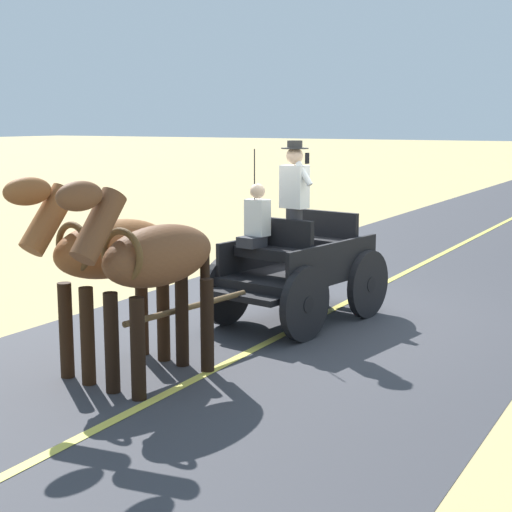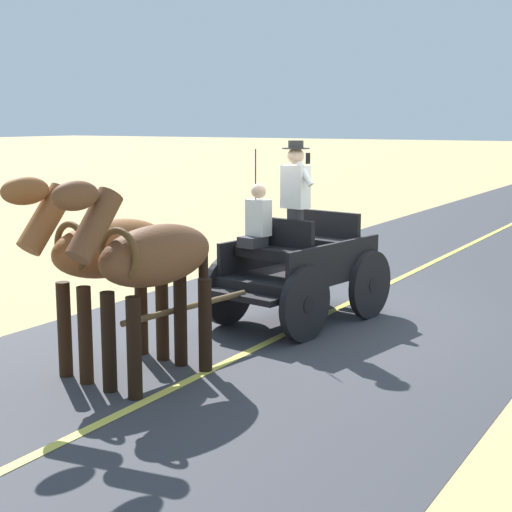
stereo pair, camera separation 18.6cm
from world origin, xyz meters
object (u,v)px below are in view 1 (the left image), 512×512
horse_off_side (106,254)px  traffic_cone (286,248)px  horse_near_side (152,261)px  horse_drawn_carriage (296,264)px

horse_off_side → traffic_cone: (1.51, -7.19, -1.07)m
horse_near_side → traffic_cone: bearing=-73.1°
horse_drawn_carriage → traffic_cone: horse_drawn_carriage is taller
horse_near_side → horse_off_side: bearing=-9.1°
horse_drawn_carriage → horse_off_side: horse_drawn_carriage is taller
horse_near_side → horse_off_side: (0.71, -0.11, 0.00)m
horse_off_side → traffic_cone: 7.43m
horse_drawn_carriage → horse_off_side: 3.09m
horse_drawn_carriage → horse_near_side: (0.12, 3.05, 0.51)m
horse_near_side → horse_off_side: 0.72m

